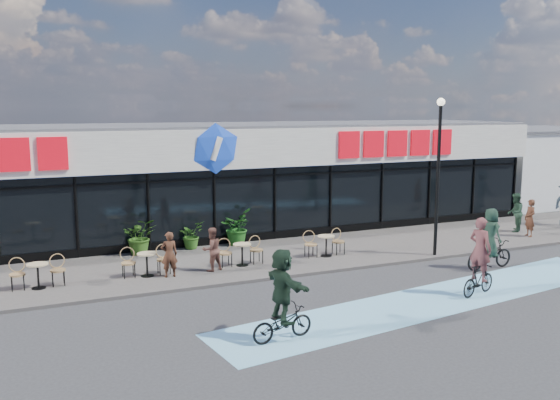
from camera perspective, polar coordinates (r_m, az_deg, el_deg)
name	(u,v)px	position (r m, az deg, el deg)	size (l,w,h in m)	color
ground	(290,301)	(16.70, 0.97, -9.68)	(120.00, 120.00, 0.00)	#28282B
sidewalk	(237,261)	(20.70, -4.21, -5.86)	(44.00, 5.00, 0.10)	#4F4946
bike_lane	(441,298)	(17.50, 15.25, -9.11)	(14.00, 2.20, 0.01)	#6AA8C9
building	(194,178)	(25.38, -8.32, 2.09)	(30.60, 6.57, 4.75)	black
neighbour_building	(535,164)	(37.25, 23.30, 3.21)	(9.20, 7.20, 4.11)	white
lamp_post	(438,164)	(21.43, 15.00, 3.38)	(0.28, 0.28, 5.54)	black
bistro_set_2	(38,272)	(18.80, -22.28, -6.46)	(1.54, 0.62, 0.90)	#C7B57F
bistro_set_3	(146,261)	(19.09, -12.74, -5.77)	(1.54, 0.62, 0.90)	#C7B57F
bistro_set_4	(241,251)	(19.88, -3.76, -4.97)	(1.54, 0.62, 0.90)	#C7B57F
bistro_set_5	(325,243)	(21.12, 4.34, -4.14)	(1.54, 0.62, 0.90)	#C7B57F
potted_plant_left	(140,236)	(21.81, -13.33, -3.40)	(1.18, 1.02, 1.31)	#305B1A
potted_plant_mid	(191,235)	(22.34, -8.54, -3.35)	(0.92, 0.80, 1.02)	#2E601B
potted_plant_right	(236,227)	(22.74, -4.26, -2.61)	(1.23, 1.07, 1.37)	#1E5819
patron_left	(169,254)	(18.72, -10.61, -5.17)	(0.52, 0.34, 1.44)	#412417
patron_right	(212,249)	(19.21, -6.60, -4.73)	(0.69, 0.54, 1.42)	brown
pedestrian_a	(530,218)	(26.13, 22.92, -1.60)	(0.56, 0.37, 1.53)	#432518
pedestrian_c	(515,212)	(26.90, 21.70, -1.12)	(0.80, 0.62, 1.65)	#1C3324
cyclist_a	(479,265)	(17.84, 18.63, -5.95)	(1.55, 0.83, 2.28)	black
cyclist_b	(490,247)	(20.84, 19.53, -4.27)	(1.89, 0.80, 2.05)	black
cyclist_c	(282,298)	(13.73, 0.23, -9.41)	(1.61, 1.65, 2.17)	black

